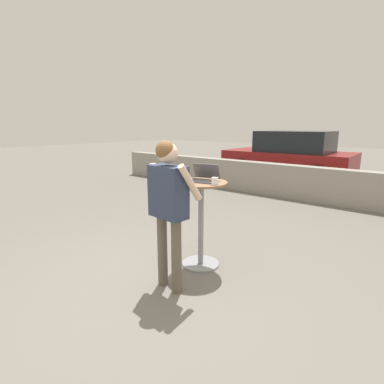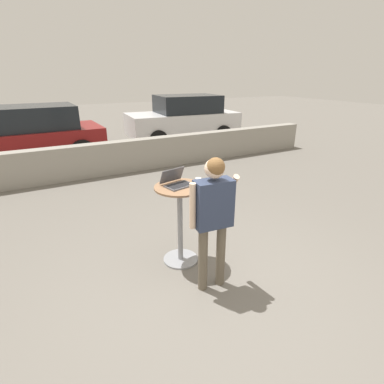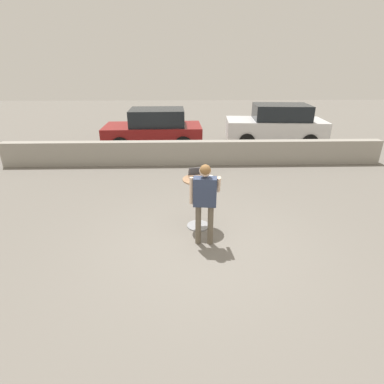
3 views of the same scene
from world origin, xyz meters
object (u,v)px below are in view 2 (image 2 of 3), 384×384
(coffee_mug, at_px, (198,181))
(parked_car_near_street, at_px, (33,134))
(laptop, at_px, (177,182))
(parked_car_further_down, at_px, (184,118))
(standing_person, at_px, (213,209))
(cafe_table, at_px, (180,217))

(coffee_mug, xyz_separation_m, parked_car_near_street, (-1.72, 6.61, -0.33))
(laptop, height_order, parked_car_further_down, parked_car_further_down)
(standing_person, distance_m, parked_car_near_street, 7.40)
(laptop, bearing_deg, parked_car_further_down, 62.30)
(coffee_mug, relative_size, standing_person, 0.07)
(cafe_table, height_order, parked_car_further_down, parked_car_further_down)
(cafe_table, height_order, standing_person, standing_person)
(cafe_table, bearing_deg, parked_car_near_street, 102.69)
(cafe_table, bearing_deg, standing_person, -82.88)
(laptop, relative_size, parked_car_near_street, 0.10)
(laptop, distance_m, coffee_mug, 0.28)
(parked_car_near_street, height_order, parked_car_further_down, parked_car_further_down)
(coffee_mug, distance_m, parked_car_further_down, 7.92)
(cafe_table, relative_size, standing_person, 0.67)
(parked_car_near_street, bearing_deg, laptop, -77.30)
(laptop, xyz_separation_m, standing_person, (0.10, -0.72, -0.11))
(cafe_table, bearing_deg, laptop, 101.71)
(cafe_table, distance_m, parked_car_further_down, 7.98)
(parked_car_near_street, relative_size, parked_car_further_down, 0.94)
(coffee_mug, height_order, parked_car_near_street, parked_car_near_street)
(coffee_mug, xyz_separation_m, parked_car_further_down, (3.43, 7.13, -0.29))
(coffee_mug, bearing_deg, laptop, 157.01)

